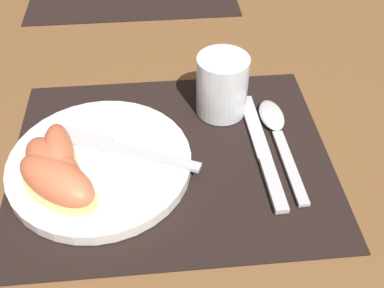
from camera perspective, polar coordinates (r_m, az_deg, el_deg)
name	(u,v)px	position (r m, az deg, el deg)	size (l,w,h in m)	color
ground_plane	(171,158)	(0.59, -2.63, -1.78)	(3.00, 3.00, 0.00)	brown
placemat	(171,157)	(0.59, -2.63, -1.65)	(0.42, 0.33, 0.00)	black
plate	(100,164)	(0.58, -11.58, -2.44)	(0.23, 0.23, 0.02)	white
juice_glass	(222,88)	(0.64, 3.81, 7.05)	(0.07, 0.07, 0.09)	silver
knife	(262,151)	(0.60, 8.92, -0.84)	(0.02, 0.21, 0.01)	silver
spoon	(276,128)	(0.63, 10.62, 2.05)	(0.04, 0.19, 0.01)	silver
fork	(116,147)	(0.58, -9.64, -0.42)	(0.19, 0.10, 0.00)	silver
citrus_wedge_0	(59,159)	(0.56, -16.57, -1.79)	(0.06, 0.12, 0.04)	#F4DB84
citrus_wedge_1	(55,170)	(0.55, -17.01, -3.18)	(0.11, 0.13, 0.04)	#F4DB84
citrus_wedge_2	(57,181)	(0.54, -16.77, -4.57)	(0.12, 0.11, 0.04)	#F4DB84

